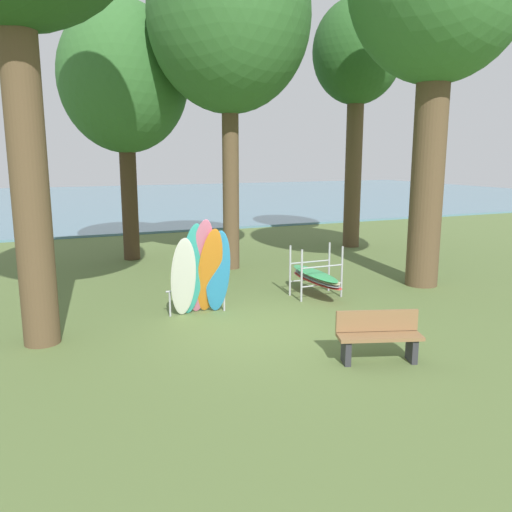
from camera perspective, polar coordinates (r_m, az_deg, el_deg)
The scene contains 8 objects.
ground_plane at distance 10.61m, azimuth 1.46°, elevation -7.70°, with size 80.00×80.00×0.00m, color #566B38.
lake_water at distance 40.89m, azimuth -17.15°, elevation 5.84°, with size 80.00×36.00×0.10m, color slate.
tree_mid_behind at distance 17.59m, azimuth -14.30°, elevation 18.25°, with size 4.02×4.02×8.08m.
tree_far_left_back at distance 20.00m, azimuth 11.05°, elevation 20.55°, with size 3.18×3.18×8.83m.
tree_far_right_back at distance 16.01m, azimuth -2.96°, elevation 24.60°, with size 4.61×4.61×9.87m.
leaning_board_pile at distance 10.96m, azimuth -6.07°, elevation -1.78°, with size 1.37×0.95×2.17m.
board_storage_rack at distance 12.75m, azimuth 6.62°, elevation -2.23°, with size 1.15×2.12×1.25m.
park_bench at distance 8.99m, azimuth 13.31°, elevation -8.47°, with size 1.46×0.83×0.85m.
Camera 1 is at (-4.17, -9.14, 3.41)m, focal length 36.44 mm.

